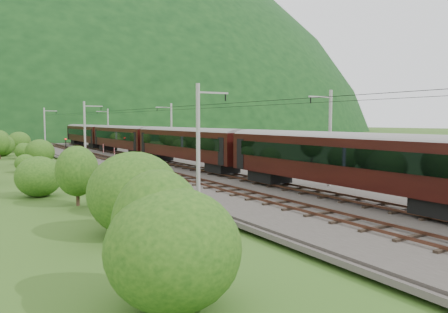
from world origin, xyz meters
TOP-DOWN VIEW (x-y plane):
  - ground at (0.00, 0.00)m, footprint 600.00×600.00m
  - railbed at (0.00, 10.00)m, footprint 14.00×220.00m
  - track_left at (-2.40, 10.00)m, footprint 2.40×220.00m
  - track_right at (2.40, 10.00)m, footprint 2.40×220.00m
  - catenary_left at (-6.12, 32.00)m, footprint 2.54×192.28m
  - catenary_right at (6.12, 32.00)m, footprint 2.54×192.28m
  - overhead_wires at (0.00, 10.00)m, footprint 4.83×198.00m
  - mountain_main at (0.00, 260.00)m, footprint 504.00×360.00m
  - train at (2.40, 18.70)m, footprint 3.10×173.80m
  - hazard_post_near at (-0.38, 38.30)m, footprint 0.15×0.15m
  - hazard_post_far at (0.67, 48.05)m, footprint 0.16×0.16m
  - signal at (-4.46, 53.25)m, footprint 0.27×0.27m
  - vegetation_left at (-13.89, 25.64)m, footprint 12.24×150.08m
  - vegetation_right at (11.61, 6.49)m, footprint 5.66×98.26m

SIDE VIEW (x-z plane):
  - ground at x=0.00m, z-range 0.00..0.00m
  - mountain_main at x=0.00m, z-range -122.00..122.00m
  - railbed at x=0.00m, z-range 0.00..0.30m
  - track_left at x=-2.40m, z-range 0.24..0.51m
  - track_right at x=2.40m, z-range 0.24..0.51m
  - hazard_post_near at x=-0.38m, z-range 0.30..1.73m
  - hazard_post_far at x=0.67m, z-range 0.30..1.79m
  - vegetation_right at x=11.61m, z-range -0.16..2.69m
  - signal at x=-4.46m, z-range 0.51..2.91m
  - vegetation_left at x=-13.89m, z-range -0.88..5.17m
  - train at x=2.40m, z-range 0.96..6.36m
  - catenary_left at x=-6.12m, z-range 0.50..8.50m
  - catenary_right at x=6.12m, z-range 0.50..8.50m
  - overhead_wires at x=0.00m, z-range 7.08..7.12m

